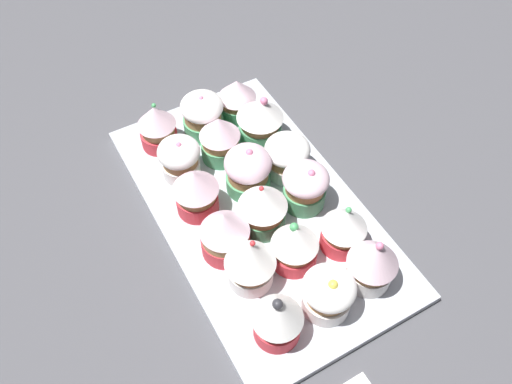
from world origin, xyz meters
TOP-DOWN VIEW (x-y plane):
  - ground_plane at (0.00, 0.00)cm, footprint 180.00×180.00cm
  - baking_tray at (0.00, 0.00)cm, footprint 44.35×24.98cm
  - cupcake_0 at (-16.47, -6.60)cm, footprint 5.44×5.44cm
  - cupcake_1 at (-9.88, -6.19)cm, footprint 5.74×5.74cm
  - cupcake_2 at (-3.38, -6.82)cm, footprint 5.99×5.99cm
  - cupcake_3 at (4.00, -6.52)cm, footprint 6.07×6.07cm
  - cupcake_4 at (9.10, -5.88)cm, footprint 6.06×6.06cm
  - cupcake_5 at (16.40, -6.57)cm, footprint 5.70×5.70cm
  - cupcake_6 at (-15.58, 0.35)cm, footprint 6.13×6.13cm
  - cupcake_7 at (-10.09, 0.06)cm, footprint 5.65×5.65cm
  - cupcake_8 at (-3.26, 0.64)cm, footprint 6.24×6.24cm
  - cupcake_9 at (2.94, -0.72)cm, footprint 6.23×6.23cm
  - cupcake_10 at (9.32, -0.03)cm, footprint 5.74×5.74cm
  - cupcake_11 at (16.38, -0.23)cm, footprint 6.10×6.10cm
  - cupcake_12 at (-16.33, 6.00)cm, footprint 5.63×5.63cm
  - cupcake_13 at (-10.39, 6.51)cm, footprint 6.67×6.67cm
  - cupcake_14 at (-3.22, 6.59)cm, footprint 6.16×6.16cm
  - cupcake_15 at (2.49, 5.82)cm, footprint 6.02×6.02cm
  - cupcake_16 at (10.33, 6.33)cm, footprint 5.62×5.62cm
  - cupcake_17 at (15.98, 6.29)cm, footprint 5.97×5.97cm

SIDE VIEW (x-z plane):
  - ground_plane at x=0.00cm, z-range -3.00..0.00cm
  - baking_tray at x=0.00cm, z-range 0.00..1.20cm
  - cupcake_11 at x=16.38cm, z-range 1.15..7.54cm
  - cupcake_14 at x=-3.22cm, z-range 1.36..7.36cm
  - cupcake_1 at x=-9.88cm, z-range 1.20..7.66cm
  - cupcake_12 at x=-16.33cm, z-range 1.25..7.78cm
  - cupcake_15 at x=2.49cm, z-range 1.17..8.00cm
  - cupcake_10 at x=9.32cm, z-range 1.07..8.12cm
  - cupcake_16 at x=10.33cm, z-range 1.19..8.17cm
  - cupcake_6 at x=-15.58cm, z-range 1.19..8.18cm
  - cupcake_8 at x=-3.26cm, z-range 1.08..8.51cm
  - cupcake_0 at x=-16.47cm, z-range 1.18..8.55cm
  - cupcake_3 at x=4.00cm, z-range 1.21..8.63cm
  - cupcake_7 at x=-10.09cm, z-range 1.26..8.63cm
  - cupcake_13 at x=-10.39cm, z-range 1.19..8.84cm
  - cupcake_9 at x=2.94cm, z-range 1.22..8.86cm
  - cupcake_2 at x=-3.38cm, z-range 1.37..8.74cm
  - cupcake_4 at x=9.10cm, z-range 1.32..9.07cm
  - cupcake_5 at x=16.40cm, z-range 1.20..9.24cm
  - cupcake_17 at x=15.98cm, z-range 1.28..9.47cm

